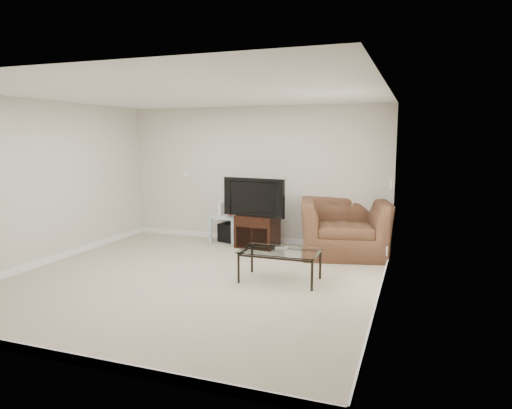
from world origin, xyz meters
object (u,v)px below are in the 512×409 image
(subwoofer, at_px, (230,232))
(coffee_table, at_px, (280,266))
(tv_stand, at_px, (258,231))
(recliner, at_px, (344,218))
(television, at_px, (257,197))
(side_table, at_px, (228,228))

(subwoofer, xyz_separation_m, coffee_table, (1.57, -1.97, 0.03))
(tv_stand, relative_size, coffee_table, 0.65)
(subwoofer, distance_m, recliner, 2.22)
(television, xyz_separation_m, side_table, (-0.67, 0.26, -0.66))
(tv_stand, relative_size, subwoofer, 2.07)
(coffee_table, bearing_deg, recliner, 71.15)
(subwoofer, bearing_deg, television, -23.56)
(television, relative_size, side_table, 2.05)
(television, distance_m, coffee_table, 2.06)
(tv_stand, distance_m, side_table, 0.71)
(recliner, relative_size, coffee_table, 1.31)
(side_table, xyz_separation_m, coffee_table, (1.60, -1.95, -0.04))
(television, distance_m, subwoofer, 1.01)
(television, bearing_deg, subwoofer, 164.68)
(side_table, bearing_deg, television, -21.18)
(side_table, relative_size, recliner, 0.37)
(tv_stand, distance_m, subwoofer, 0.69)
(subwoofer, bearing_deg, coffee_table, -51.43)
(side_table, bearing_deg, subwoofer, 27.84)
(coffee_table, bearing_deg, television, 118.94)
(television, height_order, side_table, television)
(television, relative_size, recliner, 0.77)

